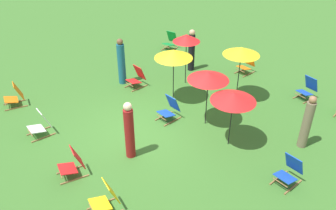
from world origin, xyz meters
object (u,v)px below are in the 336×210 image
object	(u,v)px
deckchair_5	(308,89)
umbrella_3	(186,38)
deckchair_3	(41,124)
deckchair_11	(15,96)
deckchair_4	(289,171)
person_1	(191,51)
umbrella_1	(233,97)
person_3	(129,131)
deckchair_9	(170,41)
deckchair_10	(137,78)
deckchair_8	(246,64)
person_0	(307,123)
deckchair_7	(106,199)
deckchair_0	(73,164)
umbrella_4	(208,76)
person_2	(121,62)
umbrella_2	(174,54)
deckchair_2	(170,109)
umbrella_0	(242,51)

from	to	relation	value
deckchair_5	umbrella_3	distance (m)	4.74
deckchair_3	deckchair_11	size ratio (longest dim) A/B	0.96
deckchair_4	person_1	world-z (taller)	person_1
umbrella_1	person_1	xyz separation A→B (m)	(-4.25, 2.78, -0.79)
deckchair_3	person_3	xyz separation A→B (m)	(2.67, 1.40, 0.49)
deckchair_9	deckchair_11	xyz separation A→B (m)	(0.04, -7.42, 0.00)
deckchair_4	deckchair_10	bearing A→B (deg)	-179.95
deckchair_8	person_0	xyz separation A→B (m)	(4.06, -2.72, 0.45)
deckchair_3	deckchair_7	size ratio (longest dim) A/B	0.98
deckchair_11	deckchair_4	bearing A→B (deg)	39.67
deckchair_0	person_1	world-z (taller)	person_1
umbrella_4	person_1	bearing A→B (deg)	140.89
umbrella_4	person_2	bearing A→B (deg)	-175.86
deckchair_11	person_2	bearing A→B (deg)	89.23
person_2	person_0	bearing A→B (deg)	-161.43
deckchair_8	person_1	size ratio (longest dim) A/B	0.48
deckchair_0	person_2	bearing A→B (deg)	144.51
deckchair_5	deckchair_10	distance (m)	6.27
deckchair_10	umbrella_4	world-z (taller)	umbrella_4
deckchair_11	umbrella_1	world-z (taller)	umbrella_1
deckchair_4	person_0	xyz separation A→B (m)	(-0.53, 1.66, 0.45)
deckchair_9	person_2	xyz separation A→B (m)	(1.21, -3.68, 0.51)
deckchair_8	umbrella_4	bearing A→B (deg)	-69.21
person_1	person_2	xyz separation A→B (m)	(-1.01, -2.79, 0.02)
deckchair_3	umbrella_1	bearing A→B (deg)	47.88
deckchair_10	person_1	xyz separation A→B (m)	(0.40, 2.56, 0.49)
deckchair_5	deckchair_7	xyz separation A→B (m)	(-0.57, -8.28, 0.00)
deckchair_8	person_3	distance (m)	6.79
umbrella_2	person_1	xyz separation A→B (m)	(-1.31, 2.26, -0.95)
umbrella_4	person_2	distance (m)	4.17
deckchair_3	person_0	distance (m)	7.89
deckchair_3	person_1	world-z (taller)	person_1
deckchair_2	umbrella_2	world-z (taller)	umbrella_2
deckchair_4	umbrella_2	distance (m)	5.24
deckchair_7	deckchair_0	bearing A→B (deg)	-168.91
umbrella_1	deckchair_9	bearing A→B (deg)	150.39
deckchair_4	person_2	xyz separation A→B (m)	(-7.32, 0.12, 0.51)
umbrella_4	person_2	xyz separation A→B (m)	(-4.08, -0.29, -0.85)
deckchair_8	umbrella_3	size ratio (longest dim) A/B	0.42
umbrella_3	deckchair_0	bearing A→B (deg)	-74.30
deckchair_2	deckchair_3	distance (m)	4.04
deckchair_4	person_3	xyz separation A→B (m)	(-3.61, -2.33, 0.49)
deckchair_7	deckchair_2	bearing A→B (deg)	128.72
deckchair_2	deckchair_8	size ratio (longest dim) A/B	1.00
umbrella_2	umbrella_3	bearing A→B (deg)	117.17
deckchair_9	umbrella_0	xyz separation A→B (m)	(5.00, -1.42, 1.50)
deckchair_5	umbrella_2	bearing A→B (deg)	-122.59
person_3	person_1	bearing A→B (deg)	36.93
deckchair_8	deckchair_10	xyz separation A→B (m)	(-2.12, -4.03, 0.00)
deckchair_7	umbrella_0	world-z (taller)	umbrella_0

